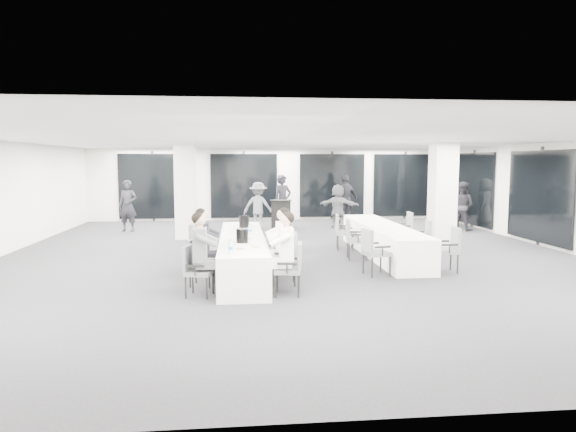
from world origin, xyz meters
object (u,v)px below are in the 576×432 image
(standing_guest_c, at_px, (258,203))
(standing_guest_a, at_px, (283,197))
(chair_side_left_far, at_px, (342,230))
(standing_guest_g, at_px, (128,202))
(chair_main_right_near, at_px, (292,265))
(chair_main_right_mid, at_px, (283,248))
(chair_main_left_fourth, at_px, (203,242))
(chair_side_left_near, at_px, (373,249))
(chair_main_right_second, at_px, (288,255))
(cocktail_table, at_px, (281,215))
(chair_main_left_near, at_px, (195,267))
(banquet_table_side, at_px, (383,240))
(chair_side_right_near, at_px, (449,247))
(chair_main_left_mid, at_px, (201,245))
(standing_guest_f, at_px, (338,203))
(standing_guest_h, at_px, (462,203))
(chair_main_left_far, at_px, (206,238))
(ice_bucket_far, at_px, (244,222))
(chair_side_right_far, at_px, (404,228))
(banquet_table_main, at_px, (242,254))
(chair_main_right_far, at_px, (276,236))
(standing_guest_e, at_px, (447,199))
(chair_main_left_second, at_px, (198,259))
(chair_main_right_fourth, at_px, (280,243))
(chair_side_left_mid, at_px, (354,237))
(chair_side_right_mid, at_px, (422,236))
(standing_guest_d, at_px, (345,196))
(ice_bucket_near, at_px, (242,236))

(standing_guest_c, bearing_deg, standing_guest_a, -126.67)
(chair_side_left_far, xyz_separation_m, standing_guest_g, (-6.28, 4.21, 0.44))
(chair_main_right_near, xyz_separation_m, chair_main_right_mid, (0.00, 1.67, 0.03))
(chair_main_left_fourth, bearing_deg, chair_side_left_near, 67.77)
(chair_main_right_second, height_order, standing_guest_a, standing_guest_a)
(cocktail_table, relative_size, standing_guest_a, 0.49)
(chair_main_left_near, bearing_deg, chair_main_left_fourth, -165.84)
(banquet_table_side, height_order, standing_guest_a, standing_guest_a)
(chair_main_right_near, relative_size, chair_side_right_near, 0.98)
(chair_main_left_mid, xyz_separation_m, standing_guest_f, (4.22, 6.95, 0.27))
(standing_guest_h, bearing_deg, chair_main_left_fourth, 84.27)
(banquet_table_side, xyz_separation_m, chair_main_left_far, (-4.27, 0.03, 0.13))
(banquet_table_side, bearing_deg, cocktail_table, 113.62)
(cocktail_table, bearing_deg, ice_bucket_far, -104.81)
(chair_main_left_far, xyz_separation_m, chair_side_right_far, (5.11, 0.87, 0.05))
(banquet_table_main, relative_size, chair_main_left_fourth, 4.98)
(chair_main_right_far, distance_m, standing_guest_c, 5.11)
(banquet_table_main, relative_size, chair_main_right_second, 5.18)
(chair_main_right_second, bearing_deg, banquet_table_main, 38.30)
(standing_guest_e, bearing_deg, chair_main_left_far, 90.58)
(chair_side_left_near, bearing_deg, chair_side_right_near, 84.14)
(chair_main_left_second, distance_m, chair_main_right_mid, 1.84)
(standing_guest_a, height_order, standing_guest_f, standing_guest_a)
(chair_main_right_second, relative_size, chair_side_right_far, 0.99)
(cocktail_table, relative_size, chair_main_left_mid, 0.99)
(chair_main_left_mid, relative_size, chair_main_right_near, 1.14)
(banquet_table_side, distance_m, cocktail_table, 5.21)
(chair_main_right_fourth, distance_m, chair_side_left_mid, 1.87)
(chair_side_left_far, height_order, standing_guest_h, standing_guest_h)
(cocktail_table, bearing_deg, standing_guest_e, 6.88)
(chair_side_left_far, distance_m, ice_bucket_far, 2.77)
(chair_main_right_fourth, distance_m, chair_main_right_far, 0.97)
(chair_side_right_mid, relative_size, standing_guest_d, 0.44)
(standing_guest_f, bearing_deg, chair_main_right_second, 101.04)
(chair_side_right_near, relative_size, standing_guest_f, 0.54)
(cocktail_table, height_order, standing_guest_h, standing_guest_h)
(chair_main_right_near, bearing_deg, banquet_table_side, -28.28)
(chair_main_right_fourth, bearing_deg, ice_bucket_near, 144.04)
(chair_side_right_mid, relative_size, chair_side_right_far, 0.95)
(chair_side_left_far, distance_m, chair_side_right_near, 3.33)
(standing_guest_h, bearing_deg, chair_main_right_second, 98.17)
(chair_main_right_near, distance_m, chair_main_right_far, 3.53)
(chair_main_left_fourth, bearing_deg, chair_side_left_mid, 95.71)
(chair_side_right_far, relative_size, standing_guest_g, 0.51)
(chair_main_right_fourth, xyz_separation_m, chair_side_left_mid, (1.79, 0.54, 0.03))
(standing_guest_c, xyz_separation_m, standing_guest_g, (-4.29, 0.03, 0.05))
(standing_guest_h, bearing_deg, standing_guest_d, 17.75)
(banquet_table_main, bearing_deg, chair_main_left_second, -125.69)
(chair_side_left_near, bearing_deg, chair_main_left_mid, -109.62)
(chair_main_right_far, relative_size, chair_side_left_far, 1.00)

